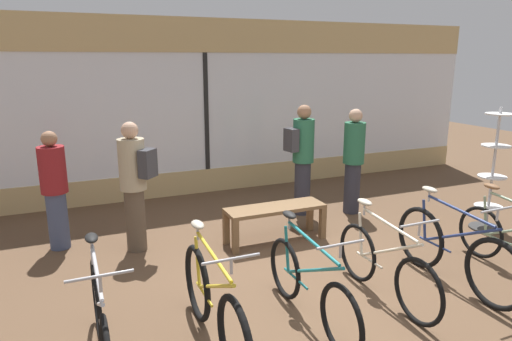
% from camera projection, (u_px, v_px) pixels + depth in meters
% --- Properties ---
extents(ground_plane, '(24.00, 24.00, 0.00)m').
position_uv_depth(ground_plane, '(317.00, 286.00, 5.14)').
color(ground_plane, brown).
extents(shop_back_wall, '(12.00, 0.08, 3.20)m').
position_uv_depth(shop_back_wall, '(206.00, 106.00, 8.40)').
color(shop_back_wall, tan).
rests_on(shop_back_wall, ground_plane).
extents(bicycle_far_left, '(0.46, 1.73, 1.05)m').
position_uv_depth(bicycle_far_left, '(101.00, 323.00, 3.71)').
color(bicycle_far_left, black).
rests_on(bicycle_far_left, ground_plane).
extents(bicycle_left, '(0.46, 1.79, 1.06)m').
position_uv_depth(bicycle_left, '(213.00, 305.00, 3.98)').
color(bicycle_left, black).
rests_on(bicycle_left, ground_plane).
extents(bicycle_center_left, '(0.46, 1.72, 1.01)m').
position_uv_depth(bicycle_center_left, '(309.00, 286.00, 4.38)').
color(bicycle_center_left, black).
rests_on(bicycle_center_left, ground_plane).
extents(bicycle_center_right, '(0.46, 1.65, 1.02)m').
position_uv_depth(bicycle_center_right, '(384.00, 266.00, 4.79)').
color(bicycle_center_right, black).
rests_on(bicycle_center_right, ground_plane).
extents(bicycle_right, '(0.46, 1.81, 1.06)m').
position_uv_depth(bicycle_right, '(454.00, 251.00, 5.09)').
color(bicycle_right, black).
rests_on(bicycle_right, ground_plane).
extents(accessory_rack, '(0.48, 0.48, 1.83)m').
position_uv_depth(accessory_rack, '(492.00, 181.00, 6.71)').
color(accessory_rack, '#333333').
rests_on(accessory_rack, ground_plane).
extents(display_bench, '(1.40, 0.44, 0.51)m').
position_uv_depth(display_bench, '(275.00, 213.00, 6.32)').
color(display_bench, brown).
rests_on(display_bench, ground_plane).
extents(customer_near_rack, '(0.55, 0.54, 1.72)m').
position_uv_depth(customer_near_rack, '(134.00, 183.00, 5.90)').
color(customer_near_rack, brown).
rests_on(customer_near_rack, ground_plane).
extents(customer_by_window, '(0.48, 0.48, 1.72)m').
position_uv_depth(customer_by_window, '(353.00, 159.00, 7.40)').
color(customer_by_window, '#2D2D38').
rests_on(customer_by_window, ground_plane).
extents(customer_mid_floor, '(0.47, 0.47, 1.60)m').
position_uv_depth(customer_mid_floor, '(55.00, 188.00, 5.99)').
color(customer_mid_floor, '#424C6B').
rests_on(customer_mid_floor, ground_plane).
extents(customer_near_bench, '(0.52, 0.38, 1.79)m').
position_uv_depth(customer_near_bench, '(302.00, 156.00, 7.31)').
color(customer_near_bench, '#2D2D38').
rests_on(customer_near_bench, ground_plane).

